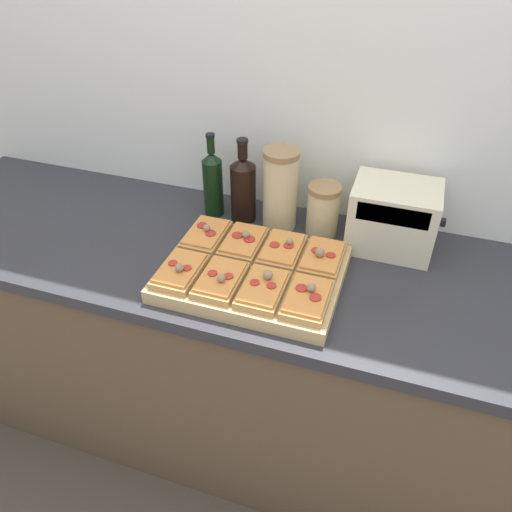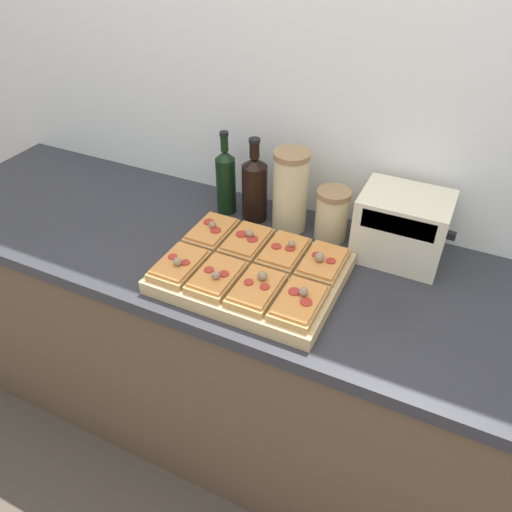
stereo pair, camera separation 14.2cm
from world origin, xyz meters
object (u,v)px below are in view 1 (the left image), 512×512
Objects in this scene: olive_oil_bottle at (213,182)px; wine_bottle at (243,188)px; grain_jar_tall at (280,189)px; toaster_oven at (393,217)px; cutting_board at (253,273)px; grain_jar_short at (323,210)px.

wine_bottle is at bearing 0.00° from olive_oil_bottle.
olive_oil_bottle reaches higher than wine_bottle.
olive_oil_bottle is 0.23m from grain_jar_tall.
olive_oil_bottle is at bearing 179.92° from toaster_oven.
wine_bottle reaches higher than grain_jar_tall.
wine_bottle is (-0.13, 0.29, 0.10)m from cutting_board.
grain_jar_short reaches higher than cutting_board.
wine_bottle is 1.68× the size of grain_jar_short.
olive_oil_bottle reaches higher than grain_jar_tall.
grain_jar_tall is 1.57× the size of grain_jar_short.
grain_jar_tall is 0.36m from toaster_oven.
grain_jar_short is at bearing 65.53° from cutting_board.
grain_jar_tall is at bearing 180.00° from grain_jar_short.
toaster_oven is (0.35, 0.29, 0.08)m from cutting_board.
grain_jar_short is 0.21m from toaster_oven.
wine_bottle reaches higher than grain_jar_short.
cutting_board is at bearing -51.03° from olive_oil_bottle.
olive_oil_bottle is 1.08× the size of grain_jar_tall.
cutting_board is 1.80× the size of toaster_oven.
grain_jar_short is at bearing 0.00° from wine_bottle.
toaster_oven reaches higher than cutting_board.
cutting_board is 1.75× the size of wine_bottle.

